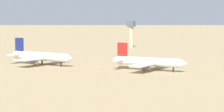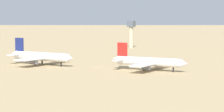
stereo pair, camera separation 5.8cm
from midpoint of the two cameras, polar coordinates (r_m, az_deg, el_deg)
The scene contains 4 objects.
ground at distance 247.86m, azimuth -1.61°, elevation -1.25°, with size 4000.00×4000.00×0.00m, color tan.
parked_jet_navy_3 at distance 258.97m, azimuth -8.03°, elevation -0.05°, with size 40.55×34.50×13.41m.
parked_jet_red_4 at distance 233.16m, azimuth 4.08°, elevation -0.64°, with size 37.82×31.89×12.49m.
control_tower at distance 376.55m, azimuth 2.15°, elevation 2.76°, with size 5.20×5.20×20.16m.
Camera 1 is at (107.69, -221.59, 27.12)m, focal length 81.55 mm.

